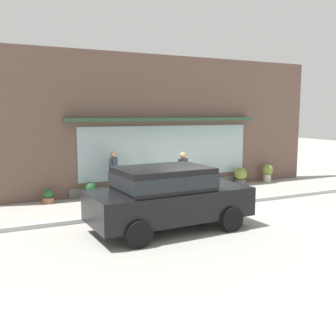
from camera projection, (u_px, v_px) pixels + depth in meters
The scene contains 12 objects.
ground_plane at pixel (203, 206), 12.72m from camera, with size 60.00×60.00×0.00m, color #9E9B93.
curb_strip at pixel (206, 205), 12.53m from camera, with size 14.00×0.24×0.12m, color #B2B2AD.
storefront at pixel (163, 125), 15.21m from camera, with size 14.00×0.81×5.29m.
fire_hydrant at pixel (205, 187), 13.40m from camera, with size 0.41×0.38×0.99m.
pedestrian_with_handbag at pixel (183, 172), 13.52m from camera, with size 0.63×0.37×1.70m.
pedestrian_passerby at pixel (113, 171), 13.86m from camera, with size 0.36×0.33×1.69m.
parked_car_black at pixel (167, 195), 9.99m from camera, with size 4.33×2.19×1.68m.
potted_plant_near_hydrant at pixel (48, 197), 13.09m from camera, with size 0.39×0.39×0.49m.
potted_plant_trailing_edge at pixel (213, 178), 15.61m from camera, with size 0.45×0.45×0.78m.
potted_plant_window_center at pixel (267, 172), 17.07m from camera, with size 0.49×0.49×0.80m.
potted_plant_by_entrance at pixel (240, 176), 16.40m from camera, with size 0.56×0.56×0.77m.
potted_plant_low_front at pixel (90, 191), 13.65m from camera, with size 0.42×0.42×0.64m.
Camera 1 is at (-6.36, -10.72, 3.03)m, focal length 40.95 mm.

